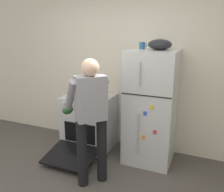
{
  "coord_description": "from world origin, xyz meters",
  "views": [
    {
      "loc": [
        1.25,
        -1.71,
        1.93
      ],
      "look_at": [
        -0.02,
        1.32,
        1.0
      ],
      "focal_mm": 38.7,
      "sensor_mm": 36.0,
      "label": 1
    }
  ],
  "objects": [
    {
      "name": "refrigerator",
      "position": [
        0.49,
        1.57,
        0.82
      ],
      "size": [
        0.68,
        0.72,
        1.64
      ],
      "color": "silver",
      "rests_on": "ground"
    },
    {
      "name": "stove_range",
      "position": [
        -0.53,
        1.55,
        0.43
      ],
      "size": [
        0.76,
        1.2,
        0.89
      ],
      "color": "silver",
      "rests_on": "ground"
    },
    {
      "name": "kitchen_wall_back",
      "position": [
        0.0,
        1.95,
        1.35
      ],
      "size": [
        6.0,
        0.1,
        2.7
      ],
      "primitive_type": "cube",
      "color": "silver",
      "rests_on": "ground"
    },
    {
      "name": "red_pot",
      "position": [
        -0.37,
        1.52,
        0.95
      ],
      "size": [
        0.37,
        0.27,
        0.12
      ],
      "color": "orange",
      "rests_on": "stove_range"
    },
    {
      "name": "coffee_mug",
      "position": [
        0.31,
        1.62,
        1.69
      ],
      "size": [
        0.11,
        0.08,
        0.1
      ],
      "color": "#2D6093",
      "rests_on": "refrigerator"
    },
    {
      "name": "pepper_mill",
      "position": [
        -0.83,
        1.77,
        0.99
      ],
      "size": [
        0.05,
        0.05,
        0.2
      ],
      "primitive_type": "cylinder",
      "color": "brown",
      "rests_on": "stove_range"
    },
    {
      "name": "person_cook",
      "position": [
        -0.06,
        0.73,
        0.95
      ],
      "size": [
        0.64,
        0.67,
        1.6
      ],
      "color": "black",
      "rests_on": "ground"
    },
    {
      "name": "mixing_bowl",
      "position": [
        0.57,
        1.57,
        1.71
      ],
      "size": [
        0.32,
        0.32,
        0.14
      ],
      "primitive_type": "ellipsoid",
      "color": "black",
      "rests_on": "refrigerator"
    }
  ]
}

